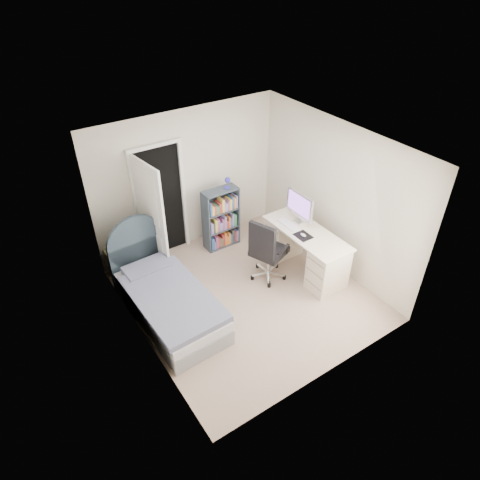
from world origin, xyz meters
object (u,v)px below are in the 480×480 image
floor_lamp (149,231)px  bookcase (222,221)px  desk (305,249)px  office_chair (266,249)px  bed (167,299)px  nightstand (118,256)px

floor_lamp → bookcase: size_ratio=1.09×
floor_lamp → desk: floor_lamp is taller
desk → office_chair: (-0.70, 0.14, 0.20)m
floor_lamp → bookcase: 1.29m
bookcase → desk: (0.78, -1.37, -0.10)m
office_chair → floor_lamp: bearing=131.1°
bed → office_chair: bearing=-5.9°
nightstand → bookcase: (1.87, -0.23, 0.16)m
bed → desk: size_ratio=1.31×
bed → nightstand: 1.31m
desk → office_chair: 0.74m
office_chair → bed: bearing=174.1°
floor_lamp → office_chair: bearing=-48.9°
desk → office_chair: desk is taller
nightstand → desk: bearing=-31.2°
bed → floor_lamp: 1.43m
nightstand → floor_lamp: bearing=6.3°
bookcase → desk: size_ratio=0.86×
nightstand → floor_lamp: (0.61, 0.07, 0.24)m
bookcase → office_chair: (0.08, -1.23, 0.11)m
floor_lamp → desk: bearing=-39.4°
bed → bookcase: 1.94m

